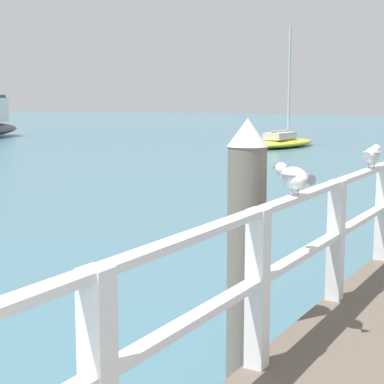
{
  "coord_description": "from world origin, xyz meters",
  "views": [
    {
      "loc": [
        0.42,
        0.43,
        2.06
      ],
      "look_at": [
        -3.76,
        7.66,
        0.84
      ],
      "focal_mm": 59.91,
      "sensor_mm": 36.0,
      "label": 1
    }
  ],
  "objects": [
    {
      "name": "dock_piling_near",
      "position": [
        -1.51,
        4.56,
        0.97
      ],
      "size": [
        0.29,
        0.29,
        1.92
      ],
      "color": "#6B6056",
      "rests_on": "ground_plane"
    },
    {
      "name": "seagull_background",
      "position": [
        -1.13,
        6.54,
        1.54
      ],
      "size": [
        0.18,
        0.48,
        0.21
      ],
      "rotation": [
        0.0,
        0.0,
        0.04
      ],
      "color": "white",
      "rests_on": "pier_railing"
    },
    {
      "name": "boat_3",
      "position": [
        -9.78,
        25.98,
        0.27
      ],
      "size": [
        1.86,
        4.38,
        5.05
      ],
      "rotation": [
        0.0,
        0.0,
        -0.11
      ],
      "color": "gold",
      "rests_on": "ground_plane"
    },
    {
      "name": "seagull_foreground",
      "position": [
        -1.14,
        4.51,
        1.54
      ],
      "size": [
        0.41,
        0.33,
        0.21
      ],
      "rotation": [
        0.0,
        0.0,
        0.92
      ],
      "color": "white",
      "rests_on": "pier_railing"
    }
  ]
}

